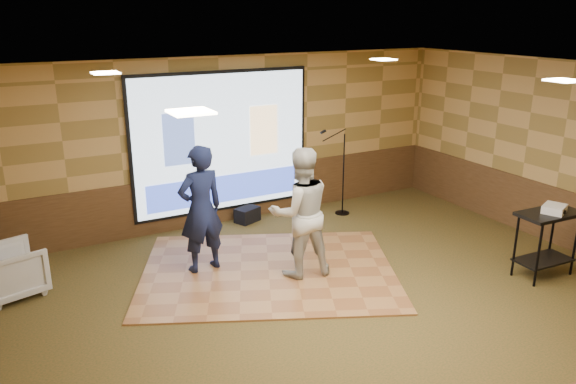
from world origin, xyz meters
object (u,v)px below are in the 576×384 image
dance_floor (269,271)px  player_right (300,213)px  projector_screen (223,144)px  banquet_chair (12,271)px  player_left (201,209)px  mic_stand (340,189)px  projector (554,209)px  av_table (547,231)px  duffel_bag (247,215)px

dance_floor → player_right: player_right is taller
projector_screen → banquet_chair: 3.98m
player_left → mic_stand: player_left is taller
dance_floor → mic_stand: (2.33, 1.60, 0.48)m
projector → mic_stand: mic_stand is taller
player_left → dance_floor: bearing=142.2°
player_right → projector: size_ratio=5.70×
player_right → av_table: player_right is taller
mic_stand → banquet_chair: mic_stand is taller
projector_screen → banquet_chair: (-3.62, -1.24, -1.12)m
player_left → banquet_chair: size_ratio=2.42×
banquet_chair → player_right: bearing=-124.8°
projector_screen → av_table: bearing=-52.5°
projector_screen → player_right: bearing=-87.1°
dance_floor → av_table: 4.09m
player_left → av_table: bearing=142.8°
player_right → av_table: size_ratio=1.93×
player_left → duffel_bag: player_left is taller
projector_screen → projector: projector_screen is taller
dance_floor → player_right: 1.08m
player_left → projector: bearing=142.7°
player_right → mic_stand: bearing=-125.3°
dance_floor → av_table: bearing=-29.9°
mic_stand → av_table: bearing=-88.9°
mic_stand → player_left: bearing=-177.7°
projector_screen → duffel_bag: 1.40m
duffel_bag → projector: bearing=-54.4°
dance_floor → av_table: av_table is taller
dance_floor → duffel_bag: (0.59, 2.07, 0.12)m
dance_floor → player_right: (0.36, -0.32, 0.97)m
dance_floor → mic_stand: bearing=34.5°
av_table → banquet_chair: av_table is taller
player_right → projector: bearing=161.8°
mic_stand → duffel_bag: size_ratio=3.89×
projector_screen → dance_floor: (-0.23, -2.25, -1.46)m
av_table → banquet_chair: bearing=156.3°
projector_screen → projector: bearing=-52.5°
av_table → projector: (0.03, -0.03, 0.35)m
duffel_bag → player_left: bearing=-132.3°
av_table → mic_stand: mic_stand is taller
player_right → duffel_bag: 2.54m
mic_stand → banquet_chair: 5.75m
av_table → duffel_bag: (-2.91, 4.08, -0.56)m
projector → duffel_bag: (-2.94, 4.11, -0.91)m
av_table → projector: 0.35m
av_table → projector_screen: bearing=127.5°
player_left → player_right: 1.45m
projector_screen → player_right: 2.62m
projector_screen → dance_floor: 2.70m
projector_screen → mic_stand: projector_screen is taller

